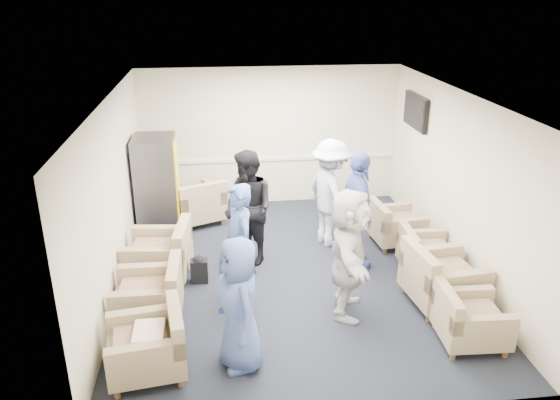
{
  "coord_description": "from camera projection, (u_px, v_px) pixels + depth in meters",
  "views": [
    {
      "loc": [
        -1.05,
        -7.29,
        4.12
      ],
      "look_at": [
        -0.15,
        0.2,
        1.13
      ],
      "focal_mm": 35.0,
      "sensor_mm": 36.0,
      "label": 1
    }
  ],
  "objects": [
    {
      "name": "vending_machine",
      "position": [
        158.0,
        186.0,
        9.41
      ],
      "size": [
        0.71,
        0.83,
        1.75
      ],
      "color": "#53535B",
      "rests_on": "floor"
    },
    {
      "name": "floor",
      "position": [
        291.0,
        273.0,
        8.36
      ],
      "size": [
        6.0,
        6.0,
        0.0
      ],
      "primitive_type": "plane",
      "color": "black",
      "rests_on": "ground"
    },
    {
      "name": "armchair_left_near",
      "position": [
        151.0,
        347.0,
        6.12
      ],
      "size": [
        0.94,
        0.94,
        0.67
      ],
      "rotation": [
        0.0,
        0.0,
        -1.43
      ],
      "color": "#907A5D",
      "rests_on": "floor"
    },
    {
      "name": "armchair_left_far",
      "position": [
        162.0,
        256.0,
        8.11
      ],
      "size": [
        1.01,
        1.01,
        0.73
      ],
      "rotation": [
        0.0,
        0.0,
        -1.69
      ],
      "color": "#907A5D",
      "rests_on": "floor"
    },
    {
      "name": "armchair_left_mid",
      "position": [
        153.0,
        297.0,
        7.08
      ],
      "size": [
        0.87,
        0.87,
        0.68
      ],
      "rotation": [
        0.0,
        0.0,
        -1.59
      ],
      "color": "#907A5D",
      "rests_on": "floor"
    },
    {
      "name": "person_mid_left",
      "position": [
        239.0,
        247.0,
        7.25
      ],
      "size": [
        0.58,
        0.73,
        1.74
      ],
      "primitive_type": "imported",
      "rotation": [
        0.0,
        0.0,
        -1.29
      ],
      "color": "#42599F",
      "rests_on": "floor"
    },
    {
      "name": "person_front_left",
      "position": [
        239.0,
        305.0,
        6.06
      ],
      "size": [
        0.71,
        0.9,
        1.61
      ],
      "primitive_type": "imported",
      "rotation": [
        0.0,
        0.0,
        -1.28
      ],
      "color": "#42599F",
      "rests_on": "floor"
    },
    {
      "name": "armchair_right_far",
      "position": [
        393.0,
        226.0,
        9.2
      ],
      "size": [
        0.86,
        0.86,
        0.63
      ],
      "rotation": [
        0.0,
        0.0,
        1.67
      ],
      "color": "#907A5D",
      "rests_on": "floor"
    },
    {
      "name": "person_front_right",
      "position": [
        349.0,
        253.0,
        7.05
      ],
      "size": [
        0.92,
        1.72,
        1.77
      ],
      "primitive_type": "imported",
      "rotation": [
        0.0,
        0.0,
        1.31
      ],
      "color": "silver",
      "rests_on": "floor"
    },
    {
      "name": "back_wall",
      "position": [
        270.0,
        137.0,
        10.63
      ],
      "size": [
        5.0,
        0.02,
        2.7
      ],
      "primitive_type": "cube",
      "color": "beige",
      "rests_on": "floor"
    },
    {
      "name": "pillow",
      "position": [
        149.0,
        334.0,
        6.04
      ],
      "size": [
        0.34,
        0.44,
        0.13
      ],
      "primitive_type": "cube",
      "rotation": [
        0.0,
        0.0,
        -1.56
      ],
      "color": "white",
      "rests_on": "armchair_left_near"
    },
    {
      "name": "armchair_right_midnear",
      "position": [
        439.0,
        280.0,
        7.43
      ],
      "size": [
        1.01,
        1.01,
        0.74
      ],
      "rotation": [
        0.0,
        0.0,
        1.68
      ],
      "color": "#907A5D",
      "rests_on": "floor"
    },
    {
      "name": "armchair_right_midfar",
      "position": [
        424.0,
        254.0,
        8.28
      ],
      "size": [
        0.78,
        0.78,
        0.61
      ],
      "rotation": [
        0.0,
        0.0,
        1.54
      ],
      "color": "#907A5D",
      "rests_on": "floor"
    },
    {
      "name": "chair_rail",
      "position": [
        271.0,
        159.0,
        10.78
      ],
      "size": [
        4.98,
        0.04,
        0.06
      ],
      "primitive_type": "cube",
      "color": "silver",
      "rests_on": "back_wall"
    },
    {
      "name": "tv",
      "position": [
        416.0,
        111.0,
        9.54
      ],
      "size": [
        0.1,
        1.0,
        0.58
      ],
      "color": "black",
      "rests_on": "right_wall"
    },
    {
      "name": "armchair_right_near",
      "position": [
        467.0,
        320.0,
        6.63
      ],
      "size": [
        0.82,
        0.82,
        0.62
      ],
      "rotation": [
        0.0,
        0.0,
        1.52
      ],
      "color": "#907A5D",
      "rests_on": "floor"
    },
    {
      "name": "person_mid_right",
      "position": [
        358.0,
        211.0,
        8.25
      ],
      "size": [
        0.49,
        1.1,
        1.85
      ],
      "primitive_type": "imported",
      "rotation": [
        0.0,
        0.0,
        1.61
      ],
      "color": "#42599F",
      "rests_on": "floor"
    },
    {
      "name": "right_wall",
      "position": [
        457.0,
        183.0,
        8.14
      ],
      "size": [
        0.02,
        6.0,
        2.7
      ],
      "primitive_type": "cube",
      "color": "beige",
      "rests_on": "floor"
    },
    {
      "name": "left_wall",
      "position": [
        114.0,
        198.0,
        7.58
      ],
      "size": [
        0.02,
        6.0,
        2.7
      ],
      "primitive_type": "cube",
      "color": "beige",
      "rests_on": "floor"
    },
    {
      "name": "person_back_right",
      "position": [
        331.0,
        193.0,
        8.99
      ],
      "size": [
        1.04,
        1.34,
        1.82
      ],
      "primitive_type": "imported",
      "rotation": [
        0.0,
        0.0,
        1.92
      ],
      "color": "white",
      "rests_on": "floor"
    },
    {
      "name": "armchair_corner",
      "position": [
        197.0,
        205.0,
        9.99
      ],
      "size": [
        1.18,
        1.18,
        0.72
      ],
      "rotation": [
        0.0,
        0.0,
        3.55
      ],
      "color": "#907A5D",
      "rests_on": "floor"
    },
    {
      "name": "backpack",
      "position": [
        199.0,
        268.0,
        8.04
      ],
      "size": [
        0.25,
        0.18,
        0.43
      ],
      "rotation": [
        0.0,
        0.0,
        -0.02
      ],
      "color": "black",
      "rests_on": "floor"
    },
    {
      "name": "ceiling",
      "position": [
        293.0,
        97.0,
        7.36
      ],
      "size": [
        6.0,
        6.0,
        0.0
      ],
      "primitive_type": "plane",
      "rotation": [
        3.14,
        0.0,
        0.0
      ],
      "color": "white",
      "rests_on": "back_wall"
    },
    {
      "name": "person_back_left",
      "position": [
        249.0,
        208.0,
        8.41
      ],
      "size": [
        1.05,
        1.11,
        1.81
      ],
      "primitive_type": "imported",
      "rotation": [
        0.0,
        0.0,
        -1.0
      ],
      "color": "black",
      "rests_on": "floor"
    },
    {
      "name": "front_wall",
      "position": [
        336.0,
        303.0,
        5.09
      ],
      "size": [
        5.0,
        0.02,
        2.7
      ],
      "primitive_type": "cube",
      "color": "beige",
      "rests_on": "floor"
    }
  ]
}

